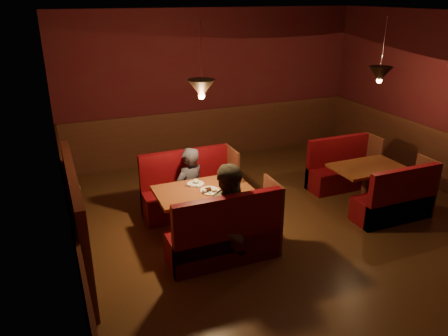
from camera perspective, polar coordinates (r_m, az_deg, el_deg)
name	(u,v)px	position (r m, az deg, el deg)	size (l,w,h in m)	color
room	(289,167)	(5.69, 8.54, 0.09)	(6.02, 7.02, 2.92)	#4A331A
main_table	(205,200)	(5.96, -2.55, -4.15)	(1.28, 0.78, 0.90)	brown
main_bench_far	(189,193)	(6.68, -4.55, -3.31)	(1.41, 0.50, 0.96)	#420409
main_bench_near	(226,240)	(5.47, 0.28, -9.33)	(1.41, 0.50, 0.96)	#420409
second_table	(367,176)	(7.25, 18.12, -0.94)	(1.10, 0.70, 0.62)	brown
second_bench_far	(341,171)	(7.80, 15.06, -0.43)	(1.22, 0.46, 0.87)	#420409
second_bench_near	(396,203)	(6.91, 21.56, -4.26)	(1.22, 0.46, 0.87)	#420409
diner_a	(189,172)	(6.39, -4.59, -0.47)	(0.52, 0.34, 1.43)	#302D39
diner_b	(233,200)	(5.31, 1.14, -4.21)	(0.78, 0.61, 1.61)	#393529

